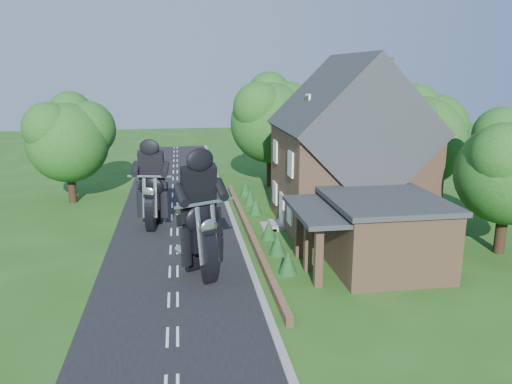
{
  "coord_description": "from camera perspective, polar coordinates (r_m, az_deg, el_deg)",
  "views": [
    {
      "loc": [
        0.51,
        -22.34,
        9.3
      ],
      "look_at": [
        4.53,
        3.8,
        2.8
      ],
      "focal_mm": 35.0,
      "sensor_mm": 36.0,
      "label": 1
    }
  ],
  "objects": [
    {
      "name": "motorcycle_follow",
      "position": [
        30.55,
        -11.61,
        -2.61
      ],
      "size": [
        0.8,
        1.8,
        1.62
      ],
      "primitive_type": null,
      "rotation": [
        0.0,
        0.0,
        2.93
      ],
      "color": "black",
      "rests_on": "ground"
    },
    {
      "name": "shrub_b",
      "position": [
        25.84,
        2.47,
        -6.0
      ],
      "size": [
        0.9,
        0.9,
        1.1
      ],
      "primitive_type": "cone",
      "color": "#133B17",
      "rests_on": "ground"
    },
    {
      "name": "motorcycle_lead",
      "position": [
        23.09,
        -6.35,
        -7.61
      ],
      "size": [
        1.26,
        1.97,
        1.81
      ],
      "primitive_type": null,
      "rotation": [
        0.0,
        0.0,
        3.58
      ],
      "color": "black",
      "rests_on": "ground"
    },
    {
      "name": "kerb",
      "position": [
        24.38,
        -0.7,
        -8.47
      ],
      "size": [
        0.3,
        80.0,
        0.12
      ],
      "primitive_type": "cube",
      "color": "gray",
      "rests_on": "ground"
    },
    {
      "name": "shrub_f",
      "position": [
        37.68,
        -1.21,
        0.38
      ],
      "size": [
        0.9,
        0.9,
        1.1
      ],
      "primitive_type": "cone",
      "color": "#133B17",
      "rests_on": "ground"
    },
    {
      "name": "house",
      "position": [
        30.45,
        10.54,
        4.21
      ],
      "size": [
        9.54,
        8.64,
        10.24
      ],
      "color": "brown",
      "rests_on": "ground"
    },
    {
      "name": "annex",
      "position": [
        24.66,
        14.06,
        -4.41
      ],
      "size": [
        7.05,
        5.94,
        3.44
      ],
      "color": "brown",
      "rests_on": "ground"
    },
    {
      "name": "tree_behind_left",
      "position": [
        40.35,
        2.24,
        8.73
      ],
      "size": [
        6.94,
        6.4,
        9.16
      ],
      "color": "black",
      "rests_on": "ground"
    },
    {
      "name": "shrub_e",
      "position": [
        35.28,
        -0.67,
        -0.55
      ],
      "size": [
        0.9,
        0.9,
        1.1
      ],
      "primitive_type": "cone",
      "color": "#133B17",
      "rests_on": "ground"
    },
    {
      "name": "shrub_d",
      "position": [
        32.89,
        -0.06,
        -1.62
      ],
      "size": [
        0.9,
        0.9,
        1.1
      ],
      "primitive_type": "cone",
      "color": "#133B17",
      "rests_on": "ground"
    },
    {
      "name": "shrub_a",
      "position": [
        23.55,
        3.66,
        -8.03
      ],
      "size": [
        0.9,
        0.9,
        1.1
      ],
      "primitive_type": "cone",
      "color": "#133B17",
      "rests_on": "ground"
    },
    {
      "name": "tree_far_road",
      "position": [
        37.45,
        -20.15,
        6.13
      ],
      "size": [
        6.08,
        5.6,
        7.84
      ],
      "color": "black",
      "rests_on": "ground"
    },
    {
      "name": "ground",
      "position": [
        24.2,
        -9.4,
        -8.99
      ],
      "size": [
        120.0,
        120.0,
        0.0
      ],
      "primitive_type": "plane",
      "color": "#204E16",
      "rests_on": "ground"
    },
    {
      "name": "road",
      "position": [
        24.2,
        -9.4,
        -8.96
      ],
      "size": [
        7.0,
        80.0,
        0.02
      ],
      "primitive_type": "cube",
      "color": "black",
      "rests_on": "ground"
    },
    {
      "name": "tree_house_right",
      "position": [
        35.15,
        18.77,
        6.36
      ],
      "size": [
        6.51,
        6.0,
        8.4
      ],
      "color": "black",
      "rests_on": "ground"
    },
    {
      "name": "shrub_c",
      "position": [
        28.16,
        1.48,
        -4.3
      ],
      "size": [
        0.9,
        0.9,
        1.1
      ],
      "primitive_type": "cone",
      "color": "#133B17",
      "rests_on": "ground"
    },
    {
      "name": "garden_wall",
      "position": [
        29.06,
        -0.82,
        -4.44
      ],
      "size": [
        0.3,
        22.0,
        0.4
      ],
      "primitive_type": "cube",
      "color": "brown",
      "rests_on": "ground"
    },
    {
      "name": "tree_behind_house",
      "position": [
        40.95,
        10.92,
        9.26
      ],
      "size": [
        7.81,
        7.2,
        10.08
      ],
      "color": "black",
      "rests_on": "ground"
    }
  ]
}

